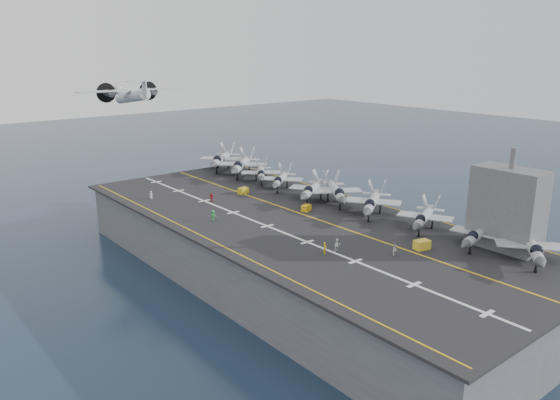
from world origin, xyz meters
TOP-DOWN VIEW (x-y plane):
  - ground at (0.00, 0.00)m, footprint 500.00×500.00m
  - hull at (0.00, 0.00)m, footprint 36.00×90.00m
  - flight_deck at (0.00, 0.00)m, footprint 38.00×92.00m
  - foul_line at (3.00, 0.00)m, footprint 0.35×90.00m
  - landing_centerline at (-6.00, 0.00)m, footprint 0.50×90.00m
  - deck_edge_port at (-17.00, 0.00)m, footprint 0.25×90.00m
  - deck_edge_stbd at (18.50, 0.00)m, footprint 0.25×90.00m
  - island_superstructure at (15.00, -30.00)m, footprint 5.00×10.00m
  - fighter_jet_0 at (12.67, -35.32)m, footprint 16.68×15.76m
  - fighter_jet_1 at (12.24, -27.62)m, footprint 14.46×11.25m
  - fighter_jet_2 at (12.64, -17.54)m, footprint 15.74×13.60m
  - fighter_jet_3 at (12.18, -6.81)m, footprint 17.79×16.42m
  - fighter_jet_4 at (12.41, 2.47)m, footprint 16.84×18.14m
  - fighter_jet_5 at (10.64, 6.92)m, footprint 17.18×15.60m
  - fighter_jet_6 at (11.24, 17.57)m, footprint 15.83×15.26m
  - fighter_jet_7 at (11.91, 25.23)m, footprint 14.80×15.71m
  - fighter_jet_8 at (12.18, 32.97)m, footprint 19.43×18.98m
  - tow_cart_a at (5.09, -22.84)m, footprint 2.52×1.90m
  - tow_cart_b at (4.93, 2.51)m, footprint 2.15×1.77m
  - tow_cart_c at (3.15, 19.73)m, footprint 2.25×1.72m
  - crew_1 at (-7.39, -15.30)m, footprint 1.29×1.19m
  - crew_2 at (-5.22, -15.62)m, footprint 1.16×0.78m
  - crew_3 at (-11.29, 8.36)m, footprint 1.32×1.24m
  - crew_4 at (-5.16, 18.58)m, footprint 1.25×1.30m
  - crew_5 at (-13.26, 27.79)m, footprint 1.12×1.13m
  - crew_7 at (-0.03, -22.02)m, footprint 1.23×1.09m
  - transport_plane at (-4.19, 53.39)m, footprint 25.97×18.38m
  - fighter_jet_9 at (12.18, 41.47)m, footprint 19.43×18.98m

SIDE VIEW (x-z plane):
  - ground at x=0.00m, z-range 0.00..0.00m
  - hull at x=0.00m, z-range 0.00..10.00m
  - flight_deck at x=0.00m, z-range 10.00..10.40m
  - foul_line at x=3.00m, z-range 10.41..10.43m
  - landing_centerline at x=-6.00m, z-range 10.41..10.43m
  - deck_edge_port at x=-17.00m, z-range 10.41..10.43m
  - deck_edge_stbd at x=18.50m, z-range 10.41..10.43m
  - tow_cart_b at x=4.93m, z-range 10.40..11.51m
  - tow_cart_c at x=3.15m, z-range 10.40..11.61m
  - tow_cart_a at x=5.09m, z-range 10.40..11.76m
  - crew_5 at x=-13.26m, z-range 10.40..11.99m
  - crew_7 at x=-0.03m, z-range 10.40..12.11m
  - crew_1 at x=-7.39m, z-range 10.40..12.19m
  - crew_4 at x=-5.16m, z-range 10.40..12.21m
  - crew_3 at x=-11.29m, z-range 10.40..12.23m
  - crew_2 at x=-5.22m, z-range 10.40..12.34m
  - fighter_jet_1 at x=12.24m, z-range 10.40..14.87m
  - fighter_jet_7 at x=11.91m, z-range 10.40..14.94m
  - fighter_jet_6 at x=11.24m, z-range 10.40..15.00m
  - fighter_jet_2 at x=12.64m, z-range 10.40..15.00m
  - fighter_jet_0 at x=12.67m, z-range 10.40..15.23m
  - fighter_jet_5 at x=10.64m, z-range 10.40..15.37m
  - fighter_jet_3 at x=12.18m, z-range 10.40..15.54m
  - fighter_jet_4 at x=12.41m, z-range 10.40..15.64m
  - fighter_jet_8 at x=12.18m, z-range 10.40..16.07m
  - fighter_jet_9 at x=12.18m, z-range 10.40..16.07m
  - island_superstructure at x=15.00m, z-range 10.40..25.40m
  - transport_plane at x=-4.19m, z-range 25.11..31.06m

